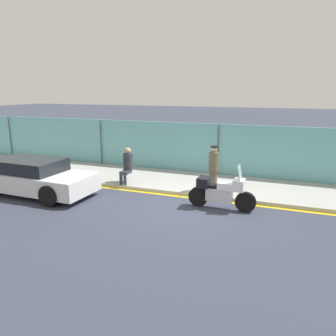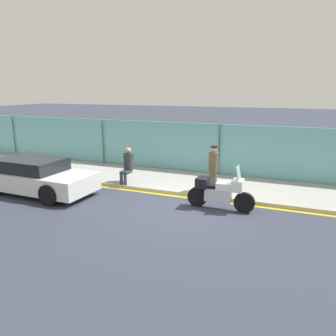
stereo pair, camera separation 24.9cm
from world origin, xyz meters
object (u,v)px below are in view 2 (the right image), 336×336
Objects in this scene: motorcycle at (220,192)px; officer_standing at (213,168)px; parked_car_left_down_street at (34,176)px; person_seated_on_curb at (128,163)px.

motorcycle is 1.30× the size of officer_standing.
officer_standing is at bearing 21.99° from parked_car_left_down_street.
parked_car_left_down_street is at bearing -141.38° from person_seated_on_curb.
parked_car_left_down_street is (-2.63, -2.10, -0.25)m from person_seated_on_curb.
parked_car_left_down_street is (-6.52, -0.85, 0.05)m from motorcycle.
motorcycle is at bearing 8.89° from parked_car_left_down_street.
person_seated_on_curb is at bearing 40.12° from parked_car_left_down_street.
person_seated_on_curb reaches higher than parked_car_left_down_street.
officer_standing is 6.36m from parked_car_left_down_street.
motorcycle is 6.57m from parked_car_left_down_street.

